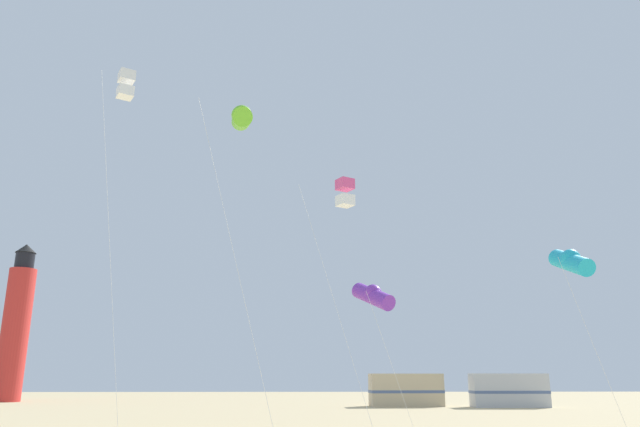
{
  "coord_description": "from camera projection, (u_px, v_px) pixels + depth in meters",
  "views": [
    {
      "loc": [
        0.18,
        -5.97,
        2.55
      ],
      "look_at": [
        0.56,
        8.07,
        6.44
      ],
      "focal_mm": 33.09,
      "sensor_mm": 36.0,
      "label": 1
    }
  ],
  "objects": [
    {
      "name": "kite_tube_cyan",
      "position": [
        571.0,
        262.0,
        23.1
      ],
      "size": [
        2.07,
        2.53,
        7.6
      ],
      "color": "silver",
      "rests_on": "ground"
    },
    {
      "name": "kite_box_white",
      "position": [
        126.0,
        85.0,
        23.91
      ],
      "size": [
        1.78,
        1.59,
        14.57
      ],
      "color": "silver",
      "rests_on": "ground"
    },
    {
      "name": "kite_box_rainbow",
      "position": [
        345.0,
        193.0,
        24.11
      ],
      "size": [
        2.88,
        2.31,
        10.39
      ],
      "color": "silver",
      "rests_on": "ground"
    },
    {
      "name": "rv_van_silver",
      "position": [
        509.0,
        390.0,
        50.99
      ],
      "size": [
        6.51,
        2.53,
        2.8
      ],
      "rotation": [
        0.0,
        0.0,
        -0.03
      ],
      "color": "#B7BABF",
      "rests_on": "ground"
    },
    {
      "name": "rv_van_tan",
      "position": [
        406.0,
        390.0,
        52.51
      ],
      "size": [
        6.55,
        2.66,
        2.8
      ],
      "rotation": [
        0.0,
        0.0,
        0.05
      ],
      "color": "#C6B28C",
      "rests_on": "ground"
    },
    {
      "name": "kite_tube_violet",
      "position": [
        373.0,
        296.0,
        25.79
      ],
      "size": [
        2.57,
        2.92,
        6.67
      ],
      "color": "silver",
      "rests_on": "ground"
    },
    {
      "name": "lighthouse_distant",
      "position": [
        16.0,
        326.0,
        63.4
      ],
      "size": [
        2.8,
        2.8,
        16.8
      ],
      "color": "red",
      "rests_on": "ground"
    },
    {
      "name": "kite_tube_lime",
      "position": [
        242.0,
        118.0,
        21.65
      ],
      "size": [
        3.02,
        3.02,
        12.41
      ],
      "color": "silver",
      "rests_on": "ground"
    }
  ]
}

